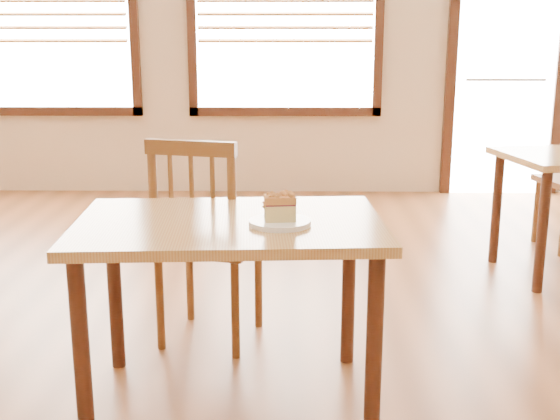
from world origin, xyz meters
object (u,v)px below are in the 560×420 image
object	(u,v)px
cafe_chair_main	(206,239)
cake_slice	(279,206)
plate	(280,223)
cafe_table_main	(230,246)

from	to	relation	value
cafe_chair_main	cake_slice	world-z (taller)	cafe_chair_main
cafe_chair_main	plate	size ratio (longest dim) A/B	4.36
cafe_chair_main	plate	distance (m)	0.76
cafe_table_main	cafe_chair_main	size ratio (longest dim) A/B	1.20
cafe_table_main	cake_slice	distance (m)	0.27
plate	cafe_table_main	bearing A→B (deg)	160.32
plate	cake_slice	xyz separation A→B (m)	(-0.00, 0.00, 0.06)
cafe_chair_main	plate	world-z (taller)	cafe_chair_main
cafe_table_main	plate	bearing A→B (deg)	-23.22
cafe_chair_main	cake_slice	size ratio (longest dim) A/B	7.79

